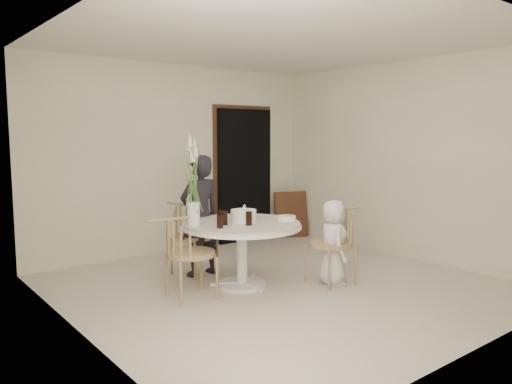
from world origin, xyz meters
TOP-DOWN VIEW (x-y plane):
  - ground at (0.00, 0.00)m, footprint 4.50×4.50m
  - room_shell at (0.00, 0.00)m, footprint 4.50×4.50m
  - doorway at (1.15, 2.19)m, footprint 1.00×0.10m
  - door_trim at (1.15, 2.23)m, footprint 1.12×0.03m
  - table at (-0.35, 0.25)m, footprint 1.33×1.33m
  - picture_frame at (1.95, 1.95)m, footprint 0.59×0.37m
  - chair_far at (-0.53, 1.14)m, footprint 0.55×0.58m
  - chair_right at (0.62, -0.31)m, footprint 0.54×0.51m
  - chair_left at (-1.13, 0.28)m, footprint 0.56×0.53m
  - girl at (-0.48, 0.92)m, footprint 0.54×0.36m
  - boy at (0.50, -0.34)m, footprint 0.49×0.56m
  - birthday_cake at (-0.31, 0.27)m, footprint 0.29×0.29m
  - cola_tumbler_a at (-0.60, 0.24)m, footprint 0.09×0.09m
  - cola_tumbler_b at (-0.40, 0.06)m, footprint 0.08×0.08m
  - cola_tumbler_c at (-0.74, 0.12)m, footprint 0.08×0.08m
  - cola_tumbler_d at (-0.57, 0.33)m, footprint 0.09×0.09m
  - plate_stack at (0.13, 0.04)m, footprint 0.22×0.22m
  - flower_vase at (-0.86, 0.44)m, footprint 0.14×0.14m

SIDE VIEW (x-z plane):
  - ground at x=0.00m, z-range 0.00..0.00m
  - picture_frame at x=1.95m, z-range 0.00..0.75m
  - boy at x=0.50m, z-range 0.00..0.97m
  - chair_far at x=-0.53m, z-range 0.13..0.99m
  - chair_right at x=0.62m, z-range 0.13..0.99m
  - chair_left at x=-1.13m, z-range 0.13..1.00m
  - table at x=-0.35m, z-range 0.25..0.98m
  - girl at x=-0.48m, z-range 0.00..1.46m
  - plate_stack at x=0.13m, z-range 0.73..0.78m
  - birthday_cake at x=-0.31m, z-range 0.71..0.89m
  - cola_tumbler_c at x=-0.74m, z-range 0.73..0.87m
  - cola_tumbler_b at x=-0.40m, z-range 0.73..0.88m
  - cola_tumbler_d at x=-0.57m, z-range 0.73..0.88m
  - cola_tumbler_a at x=-0.60m, z-range 0.73..0.89m
  - doorway at x=1.15m, z-range 0.00..2.10m
  - door_trim at x=1.15m, z-range 0.00..2.22m
  - flower_vase at x=-0.86m, z-range 0.70..1.71m
  - room_shell at x=0.00m, z-range -0.63..3.87m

